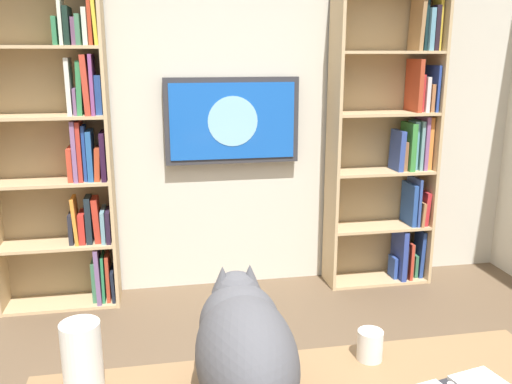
{
  "coord_description": "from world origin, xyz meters",
  "views": [
    {
      "loc": [
        0.46,
        1.61,
        1.68
      ],
      "look_at": [
        -0.03,
        -1.08,
        0.98
      ],
      "focal_mm": 38.57,
      "sensor_mm": 36.0,
      "label": 1
    }
  ],
  "objects": [
    {
      "name": "bookshelf_left",
      "position": [
        -1.23,
        -2.06,
        1.03
      ],
      "size": [
        0.76,
        0.28,
        2.11
      ],
      "color": "tan",
      "rests_on": "ground"
    },
    {
      "name": "coffee_mug",
      "position": [
        -0.17,
        0.16,
        0.79
      ],
      "size": [
        0.08,
        0.08,
        0.1
      ],
      "primitive_type": "cylinder",
      "color": "white",
      "rests_on": "desk"
    },
    {
      "name": "cat",
      "position": [
        0.25,
        0.3,
        0.91
      ],
      "size": [
        0.27,
        0.61,
        0.35
      ],
      "color": "#4C4C51",
      "rests_on": "desk"
    },
    {
      "name": "bookshelf_right",
      "position": [
        1.04,
        -2.06,
        1.07
      ],
      "size": [
        0.77,
        0.28,
        2.14
      ],
      "color": "tan",
      "rests_on": "ground"
    },
    {
      "name": "paper_towel_roll",
      "position": [
        0.69,
        0.19,
        0.85
      ],
      "size": [
        0.11,
        0.11,
        0.22
      ],
      "primitive_type": "cylinder",
      "color": "white",
      "rests_on": "desk"
    },
    {
      "name": "wall_mounted_tv",
      "position": [
        -0.06,
        -2.15,
        1.22
      ],
      "size": [
        0.93,
        0.07,
        0.59
      ],
      "color": "#333338"
    },
    {
      "name": "wall_back",
      "position": [
        0.0,
        -2.23,
        1.35
      ],
      "size": [
        4.52,
        0.06,
        2.7
      ],
      "primitive_type": "cube",
      "color": "beige",
      "rests_on": "ground"
    }
  ]
}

